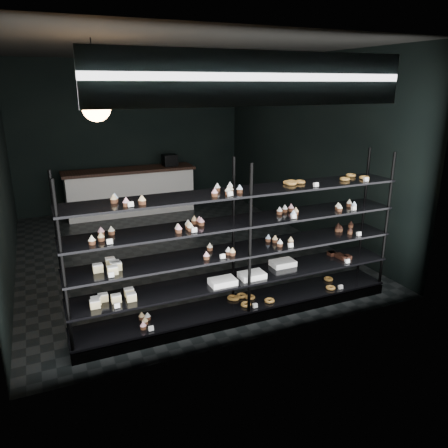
% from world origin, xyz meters
% --- Properties ---
extents(room, '(5.01, 6.01, 3.20)m').
position_xyz_m(room, '(0.00, 0.00, 1.60)').
color(room, black).
rests_on(room, ground).
extents(display_shelf, '(4.00, 0.50, 1.91)m').
position_xyz_m(display_shelf, '(0.04, -2.45, 0.63)').
color(display_shelf, black).
rests_on(display_shelf, room).
extents(signage, '(3.30, 0.05, 0.50)m').
position_xyz_m(signage, '(0.00, -2.93, 2.75)').
color(signage, '#0C133C').
rests_on(signage, room).
extents(pendant_lamp, '(0.32, 0.32, 0.89)m').
position_xyz_m(pendant_lamp, '(-1.32, -1.49, 2.45)').
color(pendant_lamp, black).
rests_on(pendant_lamp, room).
extents(service_counter, '(2.77, 0.65, 1.23)m').
position_xyz_m(service_counter, '(-0.19, 2.50, 0.50)').
color(service_counter, silver).
rests_on(service_counter, room).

